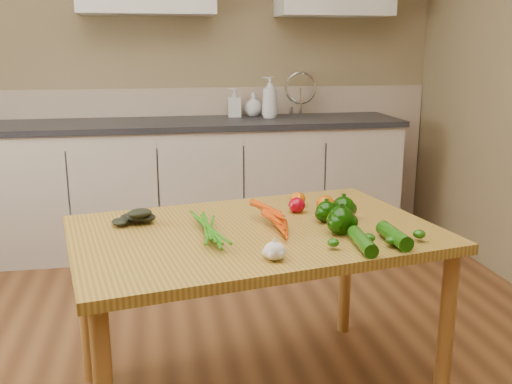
{
  "coord_description": "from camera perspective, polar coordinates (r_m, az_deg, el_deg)",
  "views": [
    {
      "loc": [
        -0.1,
        -1.74,
        1.4
      ],
      "look_at": [
        0.31,
        0.53,
        0.8
      ],
      "focal_mm": 40.0,
      "sensor_mm": 36.0,
      "label": 1
    }
  ],
  "objects": [
    {
      "name": "pepper_a",
      "position": [
        2.25,
        7.04,
        -1.99
      ],
      "size": [
        0.08,
        0.08,
        0.08
      ],
      "primitive_type": "sphere",
      "color": "black",
      "rests_on": "table"
    },
    {
      "name": "counter_run",
      "position": [
        4.05,
        -5.64,
        0.93
      ],
      "size": [
        2.84,
        0.64,
        1.14
      ],
      "color": "#B5A897",
      "rests_on": "ground"
    },
    {
      "name": "soap_bottle_a",
      "position": [
        4.08,
        1.39,
        9.44
      ],
      "size": [
        0.13,
        0.12,
        0.29
      ],
      "primitive_type": "imported",
      "rotation": [
        0.0,
        0.0,
        4.84
      ],
      "color": "silver",
      "rests_on": "counter_run"
    },
    {
      "name": "garlic_bulb",
      "position": [
        1.85,
        1.85,
        -5.92
      ],
      "size": [
        0.07,
        0.07,
        0.06
      ],
      "primitive_type": "ellipsoid",
      "color": "silver",
      "rests_on": "table"
    },
    {
      "name": "tomato_b",
      "position": [
        2.47,
        4.21,
        -0.71
      ],
      "size": [
        0.07,
        0.07,
        0.06
      ],
      "primitive_type": "ellipsoid",
      "color": "#C25104",
      "rests_on": "table"
    },
    {
      "name": "tomato_a",
      "position": [
        2.37,
        4.1,
        -1.32
      ],
      "size": [
        0.07,
        0.07,
        0.06
      ],
      "primitive_type": "ellipsoid",
      "color": "#930210",
      "rests_on": "table"
    },
    {
      "name": "soap_bottle_b",
      "position": [
        4.15,
        -2.15,
        8.95
      ],
      "size": [
        0.11,
        0.11,
        0.21
      ],
      "primitive_type": "imported",
      "rotation": [
        0.0,
        0.0,
        4.57
      ],
      "color": "silver",
      "rests_on": "counter_run"
    },
    {
      "name": "zucchini_b",
      "position": [
        1.99,
        10.6,
        -4.89
      ],
      "size": [
        0.06,
        0.21,
        0.05
      ],
      "primitive_type": "cylinder",
      "rotation": [
        1.57,
        0.0,
        -0.07
      ],
      "color": "#124407",
      "rests_on": "table"
    },
    {
      "name": "tomato_c",
      "position": [
        2.39,
        6.98,
        -1.19
      ],
      "size": [
        0.08,
        0.08,
        0.07
      ],
      "primitive_type": "ellipsoid",
      "color": "#C25104",
      "rests_on": "table"
    },
    {
      "name": "pepper_b",
      "position": [
        2.29,
        8.73,
        -1.65
      ],
      "size": [
        0.09,
        0.09,
        0.09
      ],
      "primitive_type": "sphere",
      "color": "black",
      "rests_on": "table"
    },
    {
      "name": "pepper_c",
      "position": [
        2.12,
        8.46,
        -2.84
      ],
      "size": [
        0.1,
        0.1,
        0.1
      ],
      "primitive_type": "sphere",
      "color": "black",
      "rests_on": "table"
    },
    {
      "name": "carrot_bunch",
      "position": [
        2.14,
        -0.31,
        -3.0
      ],
      "size": [
        0.28,
        0.23,
        0.07
      ],
      "primitive_type": null,
      "rotation": [
        0.0,
        0.0,
        0.18
      ],
      "color": "#CE4004",
      "rests_on": "table"
    },
    {
      "name": "room",
      "position": [
        1.92,
        -7.44,
        9.77
      ],
      "size": [
        4.04,
        5.04,
        2.64
      ],
      "color": "brown",
      "rests_on": "ground"
    },
    {
      "name": "leafy_greens",
      "position": [
        2.25,
        -12.66,
        -2.13
      ],
      "size": [
        0.19,
        0.17,
        0.1
      ],
      "primitive_type": null,
      "color": "black",
      "rests_on": "table"
    },
    {
      "name": "table",
      "position": [
        2.19,
        -0.11,
        -5.74
      ],
      "size": [
        1.49,
        1.1,
        0.72
      ],
      "rotation": [
        0.0,
        0.0,
        0.18
      ],
      "color": "#AF8432",
      "rests_on": "ground"
    },
    {
      "name": "zucchini_a",
      "position": [
        2.06,
        13.65,
        -4.28
      ],
      "size": [
        0.06,
        0.19,
        0.06
      ],
      "primitive_type": "cylinder",
      "rotation": [
        1.57,
        0.0,
        0.03
      ],
      "color": "#124407",
      "rests_on": "table"
    },
    {
      "name": "soap_bottle_c",
      "position": [
        4.19,
        -0.25,
        8.77
      ],
      "size": [
        0.18,
        0.18,
        0.17
      ],
      "primitive_type": "imported",
      "rotation": [
        0.0,
        0.0,
        0.58
      ],
      "color": "silver",
      "rests_on": "counter_run"
    }
  ]
}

